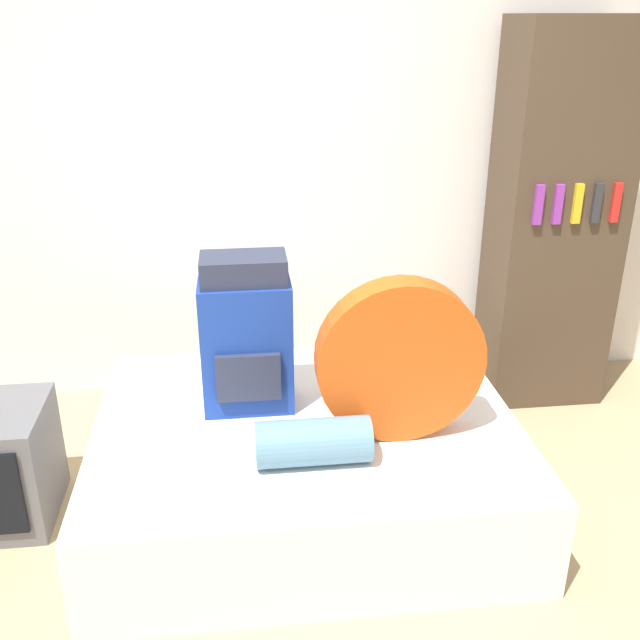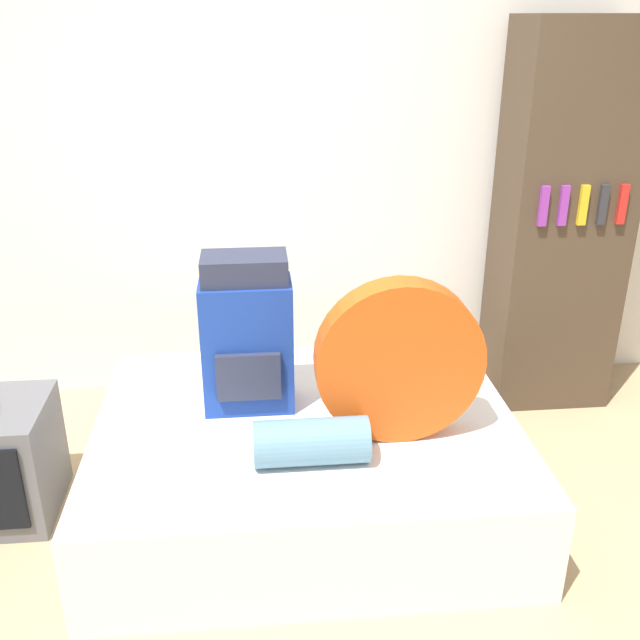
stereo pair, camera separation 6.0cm
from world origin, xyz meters
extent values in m
plane|color=tan|center=(0.00, 0.00, 0.00)|extent=(16.00, 16.00, 0.00)
cube|color=white|center=(0.00, 1.90, 1.30)|extent=(8.00, 0.05, 2.60)
cube|color=white|center=(0.05, 0.72, 0.21)|extent=(1.76, 1.40, 0.42)
cube|color=navy|center=(-0.18, 0.86, 0.71)|extent=(0.38, 0.23, 0.57)
cube|color=#282D42|center=(-0.18, 0.87, 1.04)|extent=(0.35, 0.21, 0.11)
cube|color=#282D42|center=(-0.18, 0.73, 0.62)|extent=(0.27, 0.03, 0.20)
cylinder|color=#D14C14|center=(0.41, 0.56, 0.75)|extent=(0.66, 0.13, 0.66)
cylinder|color=#5B849E|center=(0.05, 0.40, 0.51)|extent=(0.43, 0.18, 0.18)
cube|color=#473828|center=(1.46, 1.58, 1.00)|extent=(0.62, 0.42, 2.00)
cube|color=purple|center=(1.26, 1.36, 1.14)|extent=(0.04, 0.02, 0.20)
cube|color=purple|center=(1.36, 1.36, 1.14)|extent=(0.04, 0.02, 0.20)
cube|color=gold|center=(1.46, 1.36, 1.14)|extent=(0.04, 0.02, 0.20)
cube|color=#2D2D33|center=(1.56, 1.36, 1.14)|extent=(0.04, 0.02, 0.20)
cube|color=red|center=(1.65, 1.36, 1.14)|extent=(0.04, 0.02, 0.20)
camera|label=1|loc=(-0.20, -1.88, 1.99)|focal=40.00mm
camera|label=2|loc=(-0.14, -1.88, 1.99)|focal=40.00mm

